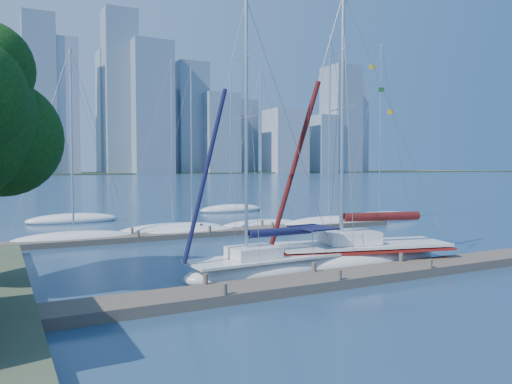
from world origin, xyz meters
TOP-DOWN VIEW (x-y plane):
  - ground at (0.00, 0.00)m, footprint 700.00×700.00m
  - near_dock at (0.00, 0.00)m, footprint 26.00×2.00m
  - far_dock at (2.00, 16.00)m, footprint 30.00×1.80m
  - far_shore at (0.00, 320.00)m, footprint 800.00×100.00m
  - sailboat_navy at (-1.54, 2.60)m, footprint 7.68×2.83m
  - sailboat_maroon at (4.03, 2.68)m, footprint 9.79×5.11m
  - bg_boat_0 at (-7.75, 16.84)m, footprint 8.14×4.65m
  - bg_boat_1 at (-0.60, 18.48)m, footprint 8.44×4.93m
  - bg_boat_2 at (0.20, 16.58)m, footprint 7.05×4.64m
  - bg_boat_3 at (6.69, 18.30)m, footprint 7.05×2.39m
  - bg_boat_4 at (12.04, 16.52)m, footprint 9.03×4.91m
  - bg_boat_5 at (18.52, 17.80)m, footprint 9.71×4.67m
  - bg_boat_6 at (-6.24, 29.20)m, footprint 7.89×3.20m
  - bg_boat_7 at (10.41, 32.18)m, footprint 7.47×3.52m
  - skyline at (20.97, 290.37)m, footprint 503.15×51.31m

SIDE VIEW (x-z plane):
  - ground at x=0.00m, z-range 0.00..0.00m
  - far_shore at x=0.00m, z-range -0.75..0.75m
  - far_dock at x=2.00m, z-range 0.00..0.36m
  - near_dock at x=0.00m, z-range 0.00..0.40m
  - bg_boat_2 at x=0.20m, z-range -5.85..6.33m
  - bg_boat_3 at x=6.69m, z-range -6.24..6.74m
  - bg_boat_1 at x=-0.60m, z-range -6.26..6.78m
  - bg_boat_0 at x=-7.75m, z-range -6.14..6.66m
  - bg_boat_6 at x=-6.24m, z-range -7.00..7.58m
  - bg_boat_5 at x=18.52m, z-range -7.79..8.38m
  - bg_boat_7 at x=10.41m, z-range -7.27..7.88m
  - bg_boat_4 at x=12.04m, z-range -7.64..8.25m
  - sailboat_maroon at x=4.03m, z-range -5.94..7.96m
  - sailboat_navy at x=-1.54m, z-range -5.26..7.37m
  - skyline at x=20.97m, z-range -21.64..89.82m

